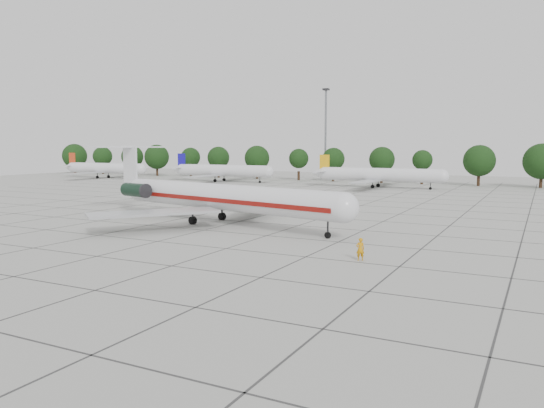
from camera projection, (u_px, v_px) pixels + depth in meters
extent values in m
plane|color=#AAAAA3|center=(267.00, 236.00, 55.78)|extent=(260.00, 260.00, 0.00)
cube|color=#383838|center=(321.00, 218.00, 69.02)|extent=(170.00, 170.00, 0.02)
cylinder|color=silver|center=(224.00, 197.00, 63.57)|extent=(33.89, 10.76, 3.12)
sphere|color=silver|center=(344.00, 208.00, 52.58)|extent=(3.12, 3.12, 3.12)
cone|color=silver|center=(129.00, 189.00, 76.09)|extent=(5.32, 4.11, 3.12)
cube|color=maroon|center=(233.00, 198.00, 64.79)|extent=(32.28, 7.56, 0.52)
cube|color=maroon|center=(214.00, 200.00, 62.40)|extent=(32.28, 7.56, 0.52)
cube|color=#B7BABC|center=(257.00, 201.00, 71.68)|extent=(7.19, 14.79, 0.28)
cube|color=#B7BABC|center=(154.00, 213.00, 58.79)|extent=(12.18, 13.86, 0.28)
cube|color=black|center=(166.00, 188.00, 74.00)|extent=(2.31, 1.67, 0.24)
cylinder|color=black|center=(169.00, 188.00, 74.50)|extent=(4.83, 2.78, 1.80)
cube|color=black|center=(140.00, 190.00, 70.78)|extent=(2.31, 1.67, 0.24)
cylinder|color=black|center=(136.00, 190.00, 70.28)|extent=(4.83, 2.78, 1.80)
cube|color=silver|center=(130.00, 166.00, 75.42)|extent=(3.01, 0.94, 5.68)
cube|color=silver|center=(127.00, 147.00, 75.56)|extent=(5.34, 11.70, 0.21)
cylinder|color=black|center=(328.00, 230.00, 54.06)|extent=(0.23, 0.23, 1.80)
cylinder|color=black|center=(328.00, 235.00, 54.12)|extent=(0.71, 0.41, 0.66)
cylinder|color=black|center=(222.00, 210.00, 67.49)|extent=(0.27, 0.27, 1.70)
cylinder|color=black|center=(222.00, 216.00, 67.57)|extent=(1.05, 0.77, 0.95)
cylinder|color=black|center=(193.00, 214.00, 63.77)|extent=(0.27, 0.27, 1.70)
cylinder|color=black|center=(193.00, 220.00, 63.85)|extent=(1.05, 0.77, 0.95)
imported|color=orange|center=(360.00, 249.00, 43.58)|extent=(0.83, 0.74, 1.90)
cylinder|color=silver|center=(105.00, 168.00, 155.55)|extent=(27.20, 3.00, 3.00)
cube|color=#B7BABC|center=(103.00, 172.00, 156.13)|extent=(3.50, 27.20, 0.25)
cube|color=red|center=(72.00, 159.00, 161.41)|extent=(2.40, 0.25, 3.60)
cylinder|color=black|center=(108.00, 176.00, 158.23)|extent=(0.80, 0.45, 0.80)
cylinder|color=black|center=(97.00, 177.00, 154.34)|extent=(0.80, 0.45, 0.80)
cylinder|color=silver|center=(223.00, 170.00, 140.33)|extent=(27.20, 3.00, 3.00)
cube|color=#B7BABC|center=(220.00, 175.00, 140.91)|extent=(3.50, 27.20, 0.25)
cube|color=#140B97|center=(181.00, 160.00, 146.19)|extent=(2.40, 0.25, 3.60)
cylinder|color=black|center=(224.00, 180.00, 143.01)|extent=(0.80, 0.45, 0.80)
cylinder|color=black|center=(215.00, 181.00, 139.12)|extent=(0.80, 0.45, 0.80)
cylinder|color=silver|center=(380.00, 175.00, 119.49)|extent=(27.20, 3.00, 3.00)
cube|color=#B7BABC|center=(375.00, 180.00, 120.07)|extent=(3.50, 27.20, 0.25)
cube|color=#EDAB0D|center=(325.00, 162.00, 125.35)|extent=(2.40, 0.25, 3.60)
cylinder|color=black|center=(378.00, 185.00, 122.17)|extent=(0.80, 0.45, 0.80)
cylinder|color=black|center=(373.00, 187.00, 118.28)|extent=(0.80, 0.45, 0.80)
cylinder|color=#332114|center=(75.00, 169.00, 186.17)|extent=(0.70, 0.70, 2.50)
sphere|color=black|center=(75.00, 156.00, 185.65)|extent=(8.44, 8.44, 8.44)
cylinder|color=#332114|center=(103.00, 170.00, 180.14)|extent=(0.70, 0.70, 2.50)
sphere|color=black|center=(103.00, 156.00, 179.62)|extent=(6.44, 6.44, 6.44)
cylinder|color=#332114|center=(133.00, 171.00, 174.11)|extent=(0.70, 0.70, 2.50)
sphere|color=black|center=(132.00, 157.00, 173.59)|extent=(7.14, 7.14, 7.14)
cylinder|color=#332114|center=(157.00, 172.00, 169.45)|extent=(0.70, 0.70, 2.50)
sphere|color=black|center=(157.00, 157.00, 168.94)|extent=(7.79, 7.79, 7.79)
cylinder|color=#332114|center=(191.00, 173.00, 163.42)|extent=(0.70, 0.70, 2.50)
sphere|color=black|center=(191.00, 157.00, 162.91)|extent=(5.94, 5.94, 5.94)
cylinder|color=#332114|center=(219.00, 173.00, 158.77)|extent=(0.70, 0.70, 2.50)
sphere|color=black|center=(218.00, 158.00, 158.25)|extent=(6.57, 6.57, 6.57)
cylinder|color=#332114|center=(257.00, 175.00, 152.74)|extent=(0.70, 0.70, 2.50)
sphere|color=black|center=(257.00, 158.00, 152.22)|extent=(7.15, 7.15, 7.15)
cylinder|color=#332114|center=(299.00, 176.00, 146.71)|extent=(0.70, 0.70, 2.50)
sphere|color=black|center=(299.00, 159.00, 146.19)|extent=(5.43, 5.43, 5.43)
cylinder|color=#332114|center=(333.00, 177.00, 142.05)|extent=(0.70, 0.70, 2.50)
sphere|color=black|center=(333.00, 159.00, 141.53)|extent=(5.99, 5.99, 5.99)
cylinder|color=#332114|center=(381.00, 178.00, 136.02)|extent=(0.70, 0.70, 2.50)
sphere|color=black|center=(382.00, 159.00, 135.51)|extent=(6.50, 6.50, 6.50)
cylinder|color=#332114|center=(422.00, 179.00, 131.36)|extent=(0.70, 0.70, 2.50)
sphere|color=black|center=(422.00, 160.00, 130.85)|extent=(4.93, 4.93, 4.93)
cylinder|color=#332114|center=(478.00, 181.00, 125.33)|extent=(0.70, 0.70, 2.50)
sphere|color=black|center=(479.00, 161.00, 124.82)|extent=(7.40, 7.40, 7.40)
cylinder|color=#332114|center=(541.00, 182.00, 119.31)|extent=(0.70, 0.70, 2.50)
sphere|color=black|center=(542.00, 161.00, 118.79)|extent=(8.08, 8.08, 8.08)
cylinder|color=slate|center=(326.00, 135.00, 149.35)|extent=(0.56, 0.56, 25.00)
cube|color=black|center=(326.00, 89.00, 147.97)|extent=(1.60, 1.60, 0.50)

